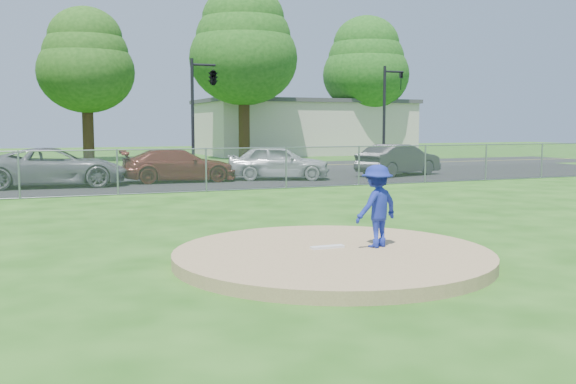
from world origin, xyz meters
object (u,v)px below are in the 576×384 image
at_px(parked_car_pearl, 278,162).
at_px(parked_car_charcoal, 399,160).
at_px(tree_right, 244,45).
at_px(traffic_signal_center, 211,79).
at_px(traffic_signal_right, 388,106).
at_px(parked_car_gray, 55,167).
at_px(tree_far_right, 366,64).
at_px(pitcher, 377,206).
at_px(commercial_building, 303,127).
at_px(tree_center, 86,60).
at_px(parked_car_darkred, 179,165).

relative_size(parked_car_pearl, parked_car_charcoal, 0.99).
xyz_separation_m(tree_right, traffic_signal_center, (-5.03, -10.00, -3.04)).
height_order(traffic_signal_right, parked_car_charcoal, traffic_signal_right).
height_order(traffic_signal_right, parked_car_gray, traffic_signal_right).
distance_m(tree_far_right, parked_car_charcoal, 22.28).
distance_m(tree_right, pitcher, 33.71).
xyz_separation_m(commercial_building, tree_far_right, (4.00, -3.00, 4.90)).
relative_size(commercial_building, parked_car_charcoal, 3.77).
xyz_separation_m(commercial_building, tree_right, (-7.00, -6.00, 5.49)).
bearing_deg(traffic_signal_center, parked_car_charcoal, -42.12).
bearing_deg(tree_right, tree_center, 168.69).
height_order(tree_right, pitcher, tree_right).
distance_m(traffic_signal_right, parked_car_pearl, 11.36).
bearing_deg(commercial_building, tree_far_right, -36.87).
height_order(tree_center, traffic_signal_right, tree_center).
height_order(tree_right, parked_car_darkred, tree_right).
distance_m(tree_right, parked_car_darkred, 19.06).
distance_m(commercial_building, tree_far_right, 7.00).
height_order(tree_far_right, pitcher, tree_far_right).
xyz_separation_m(commercial_building, parked_car_charcoal, (-4.98, -22.38, -1.43)).
bearing_deg(tree_center, traffic_signal_right, -38.22).
distance_m(tree_far_right, pitcher, 40.38).
bearing_deg(parked_car_darkred, traffic_signal_center, -23.24).
bearing_deg(parked_car_pearl, tree_far_right, -15.79).
bearing_deg(tree_far_right, parked_car_gray, -141.28).
bearing_deg(traffic_signal_center, parked_car_gray, -141.95).
distance_m(tree_right, parked_car_gray, 21.66).
bearing_deg(traffic_signal_right, tree_right, 117.64).
xyz_separation_m(tree_far_right, parked_car_gray, (-23.78, -19.06, -6.32)).
relative_size(traffic_signal_center, parked_car_charcoal, 1.29).
xyz_separation_m(commercial_building, tree_center, (-17.00, -4.00, 4.31)).
bearing_deg(pitcher, traffic_signal_right, -139.64).
bearing_deg(tree_center, tree_far_right, 2.73).
relative_size(parked_car_gray, parked_car_pearl, 1.21).
xyz_separation_m(tree_center, traffic_signal_center, (4.97, -12.00, -1.86)).
xyz_separation_m(tree_center, parked_car_charcoal, (12.02, -18.38, -5.74)).
height_order(parked_car_pearl, parked_car_charcoal, parked_car_pearl).
bearing_deg(parked_car_gray, tree_center, -4.41).
bearing_deg(tree_far_right, commercial_building, 143.13).
distance_m(tree_center, parked_car_pearl, 20.13).
xyz_separation_m(traffic_signal_center, pitcher, (-3.13, -22.01, -3.69)).
bearing_deg(parked_car_pearl, commercial_building, -4.16).
xyz_separation_m(tree_right, pitcher, (-8.16, -32.01, -6.73)).
bearing_deg(traffic_signal_center, commercial_building, 53.06).
bearing_deg(tree_center, pitcher, -86.90).
bearing_deg(pitcher, tree_right, -122.61).
relative_size(traffic_signal_right, parked_car_pearl, 1.30).
xyz_separation_m(traffic_signal_right, parked_car_gray, (-18.02, -6.06, -2.62)).
distance_m(tree_right, parked_car_charcoal, 17.90).
relative_size(traffic_signal_center, parked_car_darkred, 1.21).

